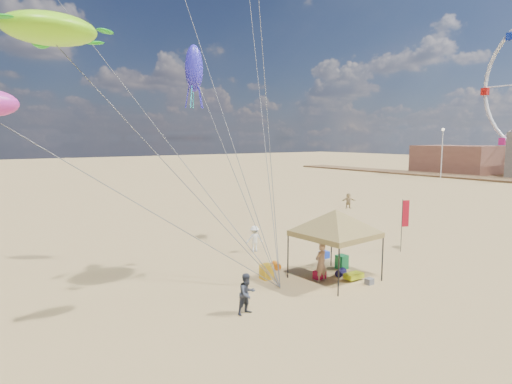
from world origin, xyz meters
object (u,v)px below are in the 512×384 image
person_near_c (254,239)px  canopy_tent (336,212)px  person_near_b (247,294)px  person_far_c (348,201)px  beach_cart (354,276)px  feather_flag (405,217)px  cooler_blue (324,255)px  chair_yellow (266,272)px  person_near_a (321,263)px  cooler_red (320,275)px  lamp_north (442,145)px  chair_green (342,262)px

person_near_c → canopy_tent: bearing=109.5°
person_near_b → canopy_tent: bearing=2.9°
canopy_tent → person_far_c: 21.29m
canopy_tent → beach_cart: canopy_tent is taller
person_near_b → person_far_c: bearing=27.8°
person_near_b → feather_flag: bearing=3.2°
cooler_blue → person_near_b: bearing=-154.5°
chair_yellow → person_near_a: size_ratio=0.39×
beach_cart → person_far_c: 21.03m
feather_flag → person_near_b: size_ratio=1.97×
cooler_red → person_near_b: person_near_b is taller
chair_yellow → beach_cart: bearing=-38.0°
lamp_north → person_near_b: bearing=-155.2°
cooler_red → person_near_a: (-0.25, -0.33, 0.71)m
person_near_a → person_near_c: 6.13m
cooler_red → person_near_a: size_ratio=0.30×
feather_flag → beach_cart: bearing=-164.7°
cooler_red → chair_yellow: (-2.04, 1.46, 0.16)m
cooler_red → person_near_b: 5.29m
person_near_b → person_far_c: person_near_b is taller
cooler_red → lamp_north: 59.23m
cooler_blue → cooler_red: bearing=-138.4°
feather_flag → person_near_b: bearing=-171.0°
beach_cart → person_near_a: 1.75m
feather_flag → person_near_c: 8.79m
person_near_a → person_far_c: person_near_a is taller
person_near_a → beach_cart: bearing=148.7°
cooler_red → cooler_blue: bearing=41.6°
cooler_blue → chair_yellow: bearing=-169.0°
cooler_red → chair_green: bearing=13.4°
beach_cart → person_near_a: size_ratio=0.50×
cooler_red → person_far_c: (16.66, 13.16, 0.54)m
chair_yellow → person_near_a: bearing=-44.8°
canopy_tent → chair_green: bearing=31.8°
canopy_tent → chair_yellow: 4.27m
cooler_blue → chair_green: 2.00m
feather_flag → person_far_c: feather_flag is taller
cooler_blue → person_near_c: 4.14m
canopy_tent → lamp_north: bearing=26.3°
person_near_a → lamp_north: (53.41, 25.89, 4.62)m
person_far_c → lamp_north: lamp_north is taller
beach_cart → person_near_b: size_ratio=0.57×
cooler_blue → lamp_north: lamp_north is taller
person_near_a → person_far_c: size_ratio=1.23×
person_near_c → person_far_c: size_ratio=1.04×
chair_green → person_near_b: bearing=-165.8°
feather_flag → person_far_c: bearing=53.5°
person_near_b → cooler_red: bearing=8.8°
chair_green → person_near_a: bearing=-160.4°
person_near_c → lamp_north: (52.78, 19.80, 4.75)m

